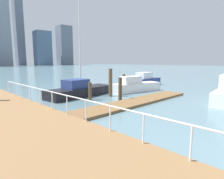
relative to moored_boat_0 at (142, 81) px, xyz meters
The scene contains 13 objects.
ground_plane 12.73m from the moored_boat_0, 161.76° to the left, with size 300.00×300.00×0.00m, color slate.
floating_dock 10.93m from the moored_boat_0, 147.07° to the right, with size 12.83×2.00×0.18m, color brown.
boardwalk_railing 17.19m from the moored_boat_0, 152.43° to the right, with size 0.06×23.07×1.08m.
dock_piling_0 4.80m from the moored_boat_0, 169.15° to the right, with size 0.32×0.32×1.82m, color brown.
dock_piling_1 11.04m from the moored_boat_0, 166.75° to the right, with size 0.28×0.28×1.50m, color brown.
dock_piling_2 9.99m from the moored_boat_0, 154.28° to the right, with size 0.30×0.30×1.91m, color #473826.
dock_piling_3 8.70m from the moored_boat_0, 163.45° to the right, with size 0.35×0.35×2.57m, color brown.
moored_boat_0 is the anchor object (origin of this frame).
moored_boat_1 10.30m from the moored_boat_0, behind, with size 7.03×2.68×8.50m.
moored_boat_4 5.19m from the moored_boat_0, 152.07° to the right, with size 5.79×2.53×1.69m.
skyline_tower_5 167.47m from the moored_boat_0, 76.15° to the left, with size 6.60×6.87×89.85m, color slate.
skyline_tower_6 157.09m from the moored_boat_0, 69.80° to the left, with size 12.58×11.99×29.07m, color slate.
skyline_tower_7 166.32m from the moored_boat_0, 62.79° to the left, with size 11.72×11.72×36.12m, color slate.
Camera 1 is at (-8.27, 1.12, 3.21)m, focal length 30.21 mm.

